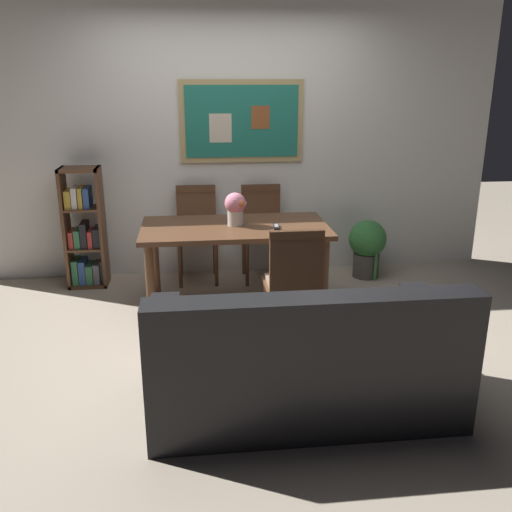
{
  "coord_description": "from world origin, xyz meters",
  "views": [
    {
      "loc": [
        -0.37,
        -3.88,
        1.93
      ],
      "look_at": [
        0.07,
        0.02,
        0.65
      ],
      "focal_mm": 39.23,
      "sensor_mm": 36.0,
      "label": 1
    }
  ],
  "objects_px": {
    "flower_vase": "(235,207)",
    "tv_remote": "(276,227)",
    "bookshelf": "(85,235)",
    "potted_ivy": "(367,245)",
    "dining_chair_far_left": "(197,226)",
    "leather_couch": "(303,364)",
    "dining_chair_far_right": "(262,224)",
    "dining_chair_near_right": "(294,277)",
    "dining_table": "(235,237)"
  },
  "relations": [
    {
      "from": "flower_vase",
      "to": "tv_remote",
      "type": "height_order",
      "value": "flower_vase"
    },
    {
      "from": "bookshelf",
      "to": "potted_ivy",
      "type": "xyz_separation_m",
      "value": [
        2.71,
        -0.08,
        -0.17
      ]
    },
    {
      "from": "bookshelf",
      "to": "flower_vase",
      "type": "xyz_separation_m",
      "value": [
        1.36,
        -0.69,
        0.39
      ]
    },
    {
      "from": "dining_chair_far_left",
      "to": "leather_couch",
      "type": "height_order",
      "value": "dining_chair_far_left"
    },
    {
      "from": "bookshelf",
      "to": "tv_remote",
      "type": "xyz_separation_m",
      "value": [
        1.69,
        -0.83,
        0.25
      ]
    },
    {
      "from": "dining_chair_far_right",
      "to": "leather_couch",
      "type": "relative_size",
      "value": 0.51
    },
    {
      "from": "dining_chair_far_right",
      "to": "dining_chair_near_right",
      "type": "xyz_separation_m",
      "value": [
        0.05,
        -1.49,
        0.0
      ]
    },
    {
      "from": "leather_couch",
      "to": "dining_chair_near_right",
      "type": "bearing_deg",
      "value": 83.85
    },
    {
      "from": "dining_table",
      "to": "bookshelf",
      "type": "xyz_separation_m",
      "value": [
        -1.36,
        0.72,
        -0.14
      ]
    },
    {
      "from": "dining_table",
      "to": "potted_ivy",
      "type": "relative_size",
      "value": 2.68
    },
    {
      "from": "dining_chair_near_right",
      "to": "leather_couch",
      "type": "bearing_deg",
      "value": -96.15
    },
    {
      "from": "dining_chair_near_right",
      "to": "leather_couch",
      "type": "xyz_separation_m",
      "value": [
        -0.09,
        -0.87,
        -0.23
      ]
    },
    {
      "from": "dining_table",
      "to": "tv_remote",
      "type": "relative_size",
      "value": 9.7
    },
    {
      "from": "dining_table",
      "to": "dining_chair_far_right",
      "type": "bearing_deg",
      "value": 67.01
    },
    {
      "from": "dining_chair_far_left",
      "to": "leather_couch",
      "type": "xyz_separation_m",
      "value": [
        0.58,
        -2.39,
        -0.23
      ]
    },
    {
      "from": "dining_chair_far_left",
      "to": "leather_couch",
      "type": "relative_size",
      "value": 0.51
    },
    {
      "from": "dining_table",
      "to": "tv_remote",
      "type": "bearing_deg",
      "value": -19.18
    },
    {
      "from": "dining_chair_far_left",
      "to": "dining_table",
      "type": "bearing_deg",
      "value": -68.42
    },
    {
      "from": "dining_chair_far_left",
      "to": "bookshelf",
      "type": "distance_m",
      "value": 1.05
    },
    {
      "from": "dining_chair_near_right",
      "to": "tv_remote",
      "type": "bearing_deg",
      "value": 93.27
    },
    {
      "from": "dining_table",
      "to": "dining_chair_far_right",
      "type": "xyz_separation_m",
      "value": [
        0.32,
        0.76,
        -0.1
      ]
    },
    {
      "from": "dining_chair_far_left",
      "to": "flower_vase",
      "type": "xyz_separation_m",
      "value": [
        0.32,
        -0.76,
        0.35
      ]
    },
    {
      "from": "leather_couch",
      "to": "tv_remote",
      "type": "relative_size",
      "value": 11.29
    },
    {
      "from": "dining_chair_far_right",
      "to": "potted_ivy",
      "type": "bearing_deg",
      "value": -6.65
    },
    {
      "from": "dining_chair_far_right",
      "to": "tv_remote",
      "type": "xyz_separation_m",
      "value": [
        0.01,
        -0.87,
        0.21
      ]
    },
    {
      "from": "dining_chair_near_right",
      "to": "dining_chair_far_left",
      "type": "bearing_deg",
      "value": 114.02
    },
    {
      "from": "bookshelf",
      "to": "potted_ivy",
      "type": "height_order",
      "value": "bookshelf"
    },
    {
      "from": "dining_table",
      "to": "dining_chair_far_left",
      "type": "relative_size",
      "value": 1.7
    },
    {
      "from": "dining_chair_near_right",
      "to": "potted_ivy",
      "type": "height_order",
      "value": "dining_chair_near_right"
    },
    {
      "from": "tv_remote",
      "to": "leather_couch",
      "type": "bearing_deg",
      "value": -92.25
    },
    {
      "from": "leather_couch",
      "to": "tv_remote",
      "type": "height_order",
      "value": "leather_couch"
    },
    {
      "from": "dining_chair_far_left",
      "to": "tv_remote",
      "type": "xyz_separation_m",
      "value": [
        0.64,
        -0.9,
        0.21
      ]
    },
    {
      "from": "dining_chair_far_left",
      "to": "flower_vase",
      "type": "distance_m",
      "value": 0.89
    },
    {
      "from": "dining_table",
      "to": "leather_couch",
      "type": "xyz_separation_m",
      "value": [
        0.27,
        -1.61,
        -0.33
      ]
    },
    {
      "from": "dining_table",
      "to": "leather_couch",
      "type": "height_order",
      "value": "leather_couch"
    },
    {
      "from": "potted_ivy",
      "to": "tv_remote",
      "type": "height_order",
      "value": "tv_remote"
    },
    {
      "from": "leather_couch",
      "to": "bookshelf",
      "type": "height_order",
      "value": "bookshelf"
    },
    {
      "from": "dining_chair_near_right",
      "to": "flower_vase",
      "type": "relative_size",
      "value": 3.34
    },
    {
      "from": "dining_table",
      "to": "tv_remote",
      "type": "height_order",
      "value": "tv_remote"
    },
    {
      "from": "dining_chair_far_left",
      "to": "dining_chair_far_right",
      "type": "bearing_deg",
      "value": -2.66
    },
    {
      "from": "dining_chair_far_right",
      "to": "potted_ivy",
      "type": "height_order",
      "value": "dining_chair_far_right"
    },
    {
      "from": "dining_chair_far_left",
      "to": "potted_ivy",
      "type": "relative_size",
      "value": 1.58
    },
    {
      "from": "dining_chair_far_left",
      "to": "bookshelf",
      "type": "height_order",
      "value": "bookshelf"
    },
    {
      "from": "dining_chair_near_right",
      "to": "dining_chair_far_right",
      "type": "bearing_deg",
      "value": 91.78
    },
    {
      "from": "dining_chair_far_left",
      "to": "bookshelf",
      "type": "bearing_deg",
      "value": -176.2
    },
    {
      "from": "dining_table",
      "to": "flower_vase",
      "type": "bearing_deg",
      "value": 73.98
    },
    {
      "from": "dining_chair_far_right",
      "to": "dining_table",
      "type": "bearing_deg",
      "value": -112.99
    },
    {
      "from": "dining_chair_far_left",
      "to": "dining_chair_near_right",
      "type": "bearing_deg",
      "value": -65.98
    },
    {
      "from": "dining_chair_near_right",
      "to": "bookshelf",
      "type": "xyz_separation_m",
      "value": [
        -1.72,
        1.45,
        -0.04
      ]
    },
    {
      "from": "leather_couch",
      "to": "flower_vase",
      "type": "bearing_deg",
      "value": 99.2
    }
  ]
}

